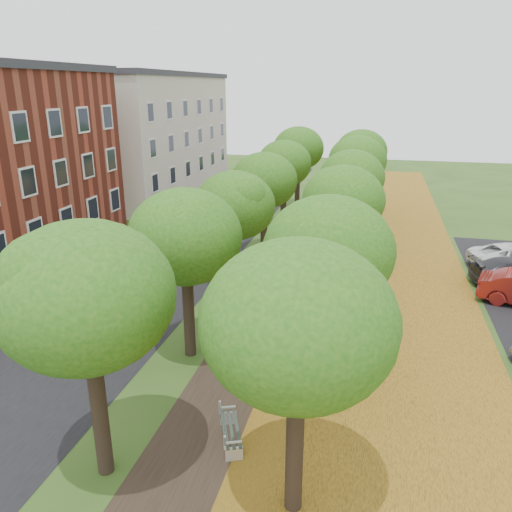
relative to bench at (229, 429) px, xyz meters
The scene contains 8 objects.
ground 1.90m from the bench, 106.59° to the right, with size 120.00×120.00×0.00m, color #2D4C19.
street_asphalt 15.48m from the bench, 121.27° to the left, with size 8.00×70.00×0.01m, color black.
footpath 13.24m from the bench, 92.29° to the left, with size 3.20×70.00×0.01m, color black.
leaf_verge 13.96m from the bench, 71.32° to the left, with size 7.50×70.00×0.01m, color #A6781E.
tree_row_west 14.08m from the bench, 101.66° to the left, with size 3.80×33.80×6.04m.
tree_row_east 13.97m from the bench, 81.10° to the left, with size 3.80×33.80×6.04m.
building_cream 36.13m from the bench, 119.31° to the left, with size 10.30×20.30×10.40m.
bench is the anchor object (origin of this frame).
Camera 1 is at (3.92, -9.04, 9.26)m, focal length 35.00 mm.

